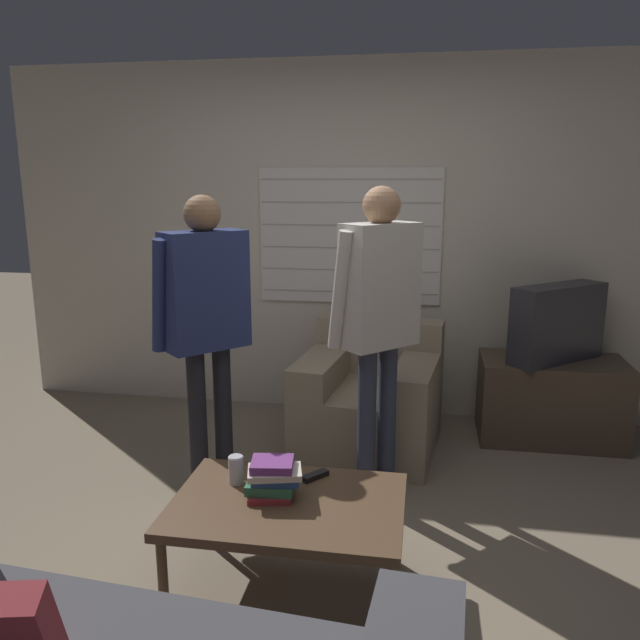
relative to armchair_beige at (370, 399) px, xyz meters
name	(u,v)px	position (x,y,z in m)	size (l,w,h in m)	color
ground_plane	(300,561)	(-0.20, -1.35, -0.32)	(16.00, 16.00, 0.00)	#7F705B
wall_back	(353,242)	(-0.20, 0.67, 0.95)	(5.20, 0.08, 2.55)	beige
armchair_beige	(370,399)	(0.00, 0.00, 0.00)	(0.95, 0.96, 0.80)	gray
coffee_table	(289,510)	(-0.20, -1.58, 0.07)	(0.95, 0.66, 0.43)	brown
tv_stand	(551,400)	(1.19, 0.30, -0.05)	(0.93, 0.50, 0.55)	#4C3D2D
tv	(557,323)	(1.19, 0.30, 0.48)	(0.66, 0.61, 0.51)	#2D2D33
person_left_standing	(205,310)	(-0.83, -0.75, 0.72)	(0.50, 0.78, 1.65)	black
person_right_standing	(378,307)	(0.08, -0.65, 0.75)	(0.49, 0.77, 1.69)	#33384C
book_stack	(273,479)	(-0.27, -1.56, 0.19)	(0.25, 0.19, 0.16)	maroon
soda_can	(236,470)	(-0.46, -1.47, 0.17)	(0.07, 0.07, 0.13)	silver
spare_remote	(315,476)	(-0.13, -1.37, 0.12)	(0.11, 0.12, 0.02)	black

